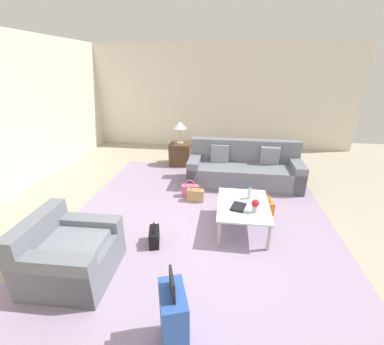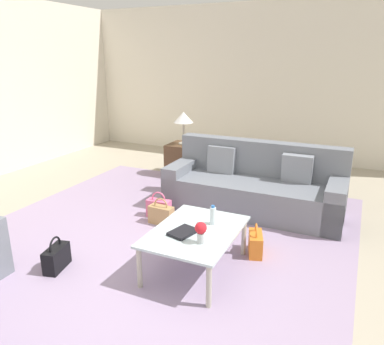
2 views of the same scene
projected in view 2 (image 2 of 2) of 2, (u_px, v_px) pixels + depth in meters
ground_plane at (132, 278)px, 3.66m from camera, size 12.00×12.00×0.00m
wall_right at (268, 83)px, 7.58m from camera, size 0.12×8.00×3.10m
area_rug at (147, 246)px, 4.26m from camera, size 5.20×4.40×0.01m
couch at (255, 188)px, 5.23m from camera, size 0.90×2.40×0.93m
coffee_table at (196, 235)px, 3.69m from camera, size 1.09×0.79×0.44m
water_bottle at (213, 215)px, 3.78m from camera, size 0.06×0.06×0.20m
coffee_table_book at (183, 232)px, 3.60m from camera, size 0.31×0.25×0.03m
flower_vase at (201, 231)px, 3.39m from camera, size 0.11×0.11×0.21m
side_table at (184, 160)px, 6.75m from camera, size 0.53×0.53×0.58m
table_lamp at (183, 119)px, 6.53m from camera, size 0.34×0.34×0.57m
handbag_tan at (161, 215)px, 4.80m from camera, size 0.16×0.33×0.36m
handbag_orange at (255, 243)px, 4.07m from camera, size 0.35×0.23×0.36m
handbag_pink at (159, 208)px, 5.02m from camera, size 0.16×0.33×0.36m
handbag_black at (57, 257)px, 3.78m from camera, size 0.34×0.21×0.36m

